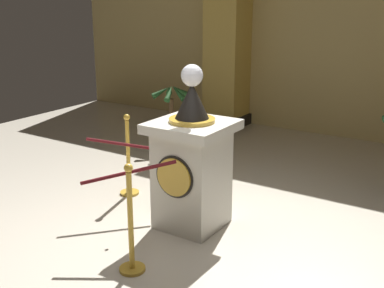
% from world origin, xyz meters
% --- Properties ---
extents(ground_plane, '(11.50, 11.50, 0.00)m').
position_xyz_m(ground_plane, '(0.00, 0.00, 0.00)').
color(ground_plane, beige).
extents(back_wall, '(11.50, 0.16, 3.77)m').
position_xyz_m(back_wall, '(0.00, 4.89, 1.89)').
color(back_wall, tan).
rests_on(back_wall, ground_plane).
extents(pedestal_clock, '(0.80, 0.80, 1.77)m').
position_xyz_m(pedestal_clock, '(-0.13, 0.39, 0.70)').
color(pedestal_clock, beige).
rests_on(pedestal_clock, ground_plane).
extents(stanchion_near, '(0.24, 0.24, 1.04)m').
position_xyz_m(stanchion_near, '(-1.28, 0.70, 0.37)').
color(stanchion_near, gold).
rests_on(stanchion_near, ground_plane).
extents(stanchion_far, '(0.24, 0.24, 1.04)m').
position_xyz_m(stanchion_far, '(-0.08, -0.69, 0.36)').
color(stanchion_far, gold).
rests_on(stanchion_far, ground_plane).
extents(velvet_rope, '(1.33, 1.33, 0.22)m').
position_xyz_m(velvet_rope, '(-0.68, 0.01, 0.79)').
color(velvet_rope, '#591419').
extents(column_left, '(0.83, 0.83, 3.62)m').
position_xyz_m(column_left, '(-1.99, 4.50, 1.80)').
color(column_left, black).
rests_on(column_left, ground_plane).
extents(potted_palm_left, '(0.59, 0.60, 1.08)m').
position_xyz_m(potted_palm_left, '(-2.02, 2.68, 0.34)').
color(potted_palm_left, '#2D2823').
rests_on(potted_palm_left, ground_plane).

